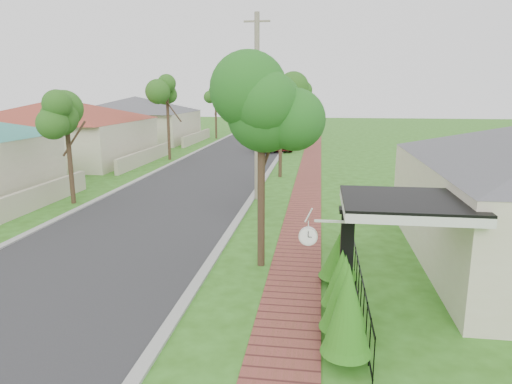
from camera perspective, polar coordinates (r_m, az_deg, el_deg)
The scene contains 16 objects.
ground at distance 13.04m, azimuth -10.05°, elevation -10.90°, with size 160.00×160.00×0.00m, color #2F6117.
road at distance 32.50m, azimuth -4.30°, elevation 3.39°, with size 7.00×120.00×0.02m, color #28282B.
kerb_right at distance 31.93m, azimuth 2.13°, elevation 3.25°, with size 0.30×120.00×0.10m, color #9E9E99.
kerb_left at distance 33.46m, azimuth -10.43°, elevation 3.48°, with size 0.30×120.00×0.10m, color #9E9E99.
sidewalk at distance 31.78m, azimuth 6.80°, elevation 3.13°, with size 1.50×120.00×0.03m, color brown.
porch_post at distance 11.13m, azimuth 11.18°, elevation -8.92°, with size 0.48×0.48×2.52m.
picket_fence at distance 12.30m, azimuth 12.47°, elevation -9.81°, with size 0.03×8.02×1.00m.
street_trees at distance 38.79m, azimuth -2.05°, elevation 11.63°, with size 10.70×37.65×5.89m.
hedge_row at distance 10.60m, azimuth 10.76°, elevation -11.56°, with size 0.94×4.79×2.19m.
far_house_red at distance 36.67m, azimuth -23.12°, elevation 7.16°, with size 15.56×15.56×4.60m.
far_house_grey at distance 49.18m, azimuth -14.72°, elevation 8.86°, with size 15.56×15.56×4.60m.
parked_car_red at distance 40.63m, azimuth 3.08°, elevation 6.39°, with size 1.90×4.73×1.61m, color #5D0E0F.
parked_car_white at distance 40.11m, azimuth 0.99°, elevation 6.28°, with size 1.65×4.72×1.55m, color white.
near_tree at distance 12.96m, azimuth 0.68°, elevation 10.97°, with size 2.34×2.34×6.00m.
utility_pole at distance 21.57m, azimuth 0.12°, elevation 10.43°, with size 1.20×0.24×8.59m.
station_clock at distance 10.45m, azimuth 6.75°, elevation -5.35°, with size 1.06×0.13×0.61m.
Camera 1 is at (3.85, -11.35, 5.15)m, focal length 32.00 mm.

